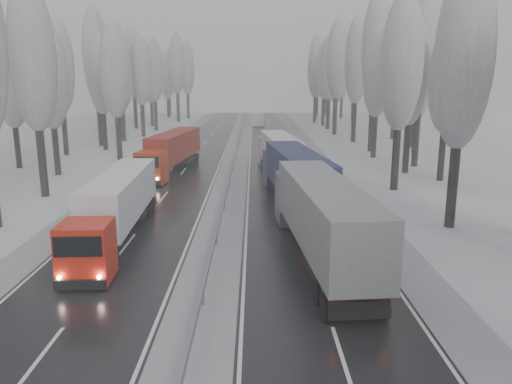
{
  "coord_description": "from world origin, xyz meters",
  "views": [
    {
      "loc": [
        2.19,
        -15.77,
        9.46
      ],
      "look_at": [
        2.32,
        16.33,
        2.2
      ],
      "focal_mm": 35.0,
      "sensor_mm": 36.0,
      "label": 1
    }
  ],
  "objects_px": {
    "truck_cream_box": "(279,152)",
    "truck_grey_tarp": "(319,213)",
    "truck_blue_box": "(294,173)",
    "truck_red_white": "(117,203)",
    "box_truck_distant": "(259,119)",
    "truck_red_red": "(172,149)"
  },
  "relations": [
    {
      "from": "truck_red_white",
      "to": "truck_red_red",
      "type": "relative_size",
      "value": 0.95
    },
    {
      "from": "truck_grey_tarp",
      "to": "truck_blue_box",
      "type": "relative_size",
      "value": 1.03
    },
    {
      "from": "truck_cream_box",
      "to": "truck_red_white",
      "type": "distance_m",
      "value": 22.95
    },
    {
      "from": "box_truck_distant",
      "to": "truck_red_white",
      "type": "bearing_deg",
      "value": -94.64
    },
    {
      "from": "box_truck_distant",
      "to": "truck_red_red",
      "type": "distance_m",
      "value": 54.09
    },
    {
      "from": "truck_cream_box",
      "to": "box_truck_distant",
      "type": "bearing_deg",
      "value": 85.8
    },
    {
      "from": "truck_red_white",
      "to": "box_truck_distant",
      "type": "bearing_deg",
      "value": 80.65
    },
    {
      "from": "truck_blue_box",
      "to": "truck_cream_box",
      "type": "bearing_deg",
      "value": 85.52
    },
    {
      "from": "truck_blue_box",
      "to": "box_truck_distant",
      "type": "bearing_deg",
      "value": 84.71
    },
    {
      "from": "truck_red_white",
      "to": "truck_blue_box",
      "type": "bearing_deg",
      "value": 33.55
    },
    {
      "from": "truck_cream_box",
      "to": "truck_red_red",
      "type": "relative_size",
      "value": 1.01
    },
    {
      "from": "truck_blue_box",
      "to": "truck_cream_box",
      "type": "distance_m",
      "value": 12.12
    },
    {
      "from": "truck_cream_box",
      "to": "truck_red_white",
      "type": "xyz_separation_m",
      "value": [
        -10.73,
        -20.29,
        -0.14
      ]
    },
    {
      "from": "truck_blue_box",
      "to": "truck_red_white",
      "type": "height_order",
      "value": "truck_blue_box"
    },
    {
      "from": "truck_red_white",
      "to": "truck_red_red",
      "type": "xyz_separation_m",
      "value": [
        -0.35,
        22.48,
        0.12
      ]
    },
    {
      "from": "truck_grey_tarp",
      "to": "truck_cream_box",
      "type": "relative_size",
      "value": 1.09
    },
    {
      "from": "truck_blue_box",
      "to": "truck_red_white",
      "type": "bearing_deg",
      "value": -151.07
    },
    {
      "from": "truck_grey_tarp",
      "to": "box_truck_distant",
      "type": "xyz_separation_m",
      "value": [
        -2.44,
        79.34,
        -1.22
      ]
    },
    {
      "from": "truck_grey_tarp",
      "to": "truck_red_red",
      "type": "distance_m",
      "value": 28.74
    },
    {
      "from": "truck_cream_box",
      "to": "truck_grey_tarp",
      "type": "bearing_deg",
      "value": -93.53
    },
    {
      "from": "truck_grey_tarp",
      "to": "truck_blue_box",
      "type": "height_order",
      "value": "truck_grey_tarp"
    },
    {
      "from": "truck_blue_box",
      "to": "truck_red_red",
      "type": "relative_size",
      "value": 1.06
    }
  ]
}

